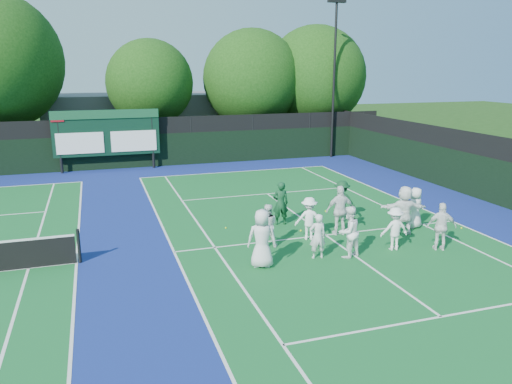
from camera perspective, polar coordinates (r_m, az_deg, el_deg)
name	(u,v)px	position (r m, az deg, el deg)	size (l,w,h in m)	color
ground	(338,244)	(17.43, 9.40, -5.94)	(120.00, 120.00, 0.00)	#18390F
court_apron	(158,254)	(16.65, -11.11, -6.96)	(34.00, 32.00, 0.01)	navy
near_court	(326,235)	(18.26, 7.96, -4.91)	(11.05, 23.85, 0.01)	#125A26
back_fence	(125,146)	(30.87, -14.75, 5.12)	(34.00, 0.08, 3.00)	black
scoreboard	(107,133)	(30.30, -16.71, 6.43)	(6.00, 0.21, 3.55)	black
clubhouse	(171,120)	(39.10, -9.67, 8.12)	(18.00, 6.00, 4.00)	slate
light_pole_right	(335,61)	(33.79, 8.98, 14.56)	(1.20, 0.30, 10.12)	black
tree_c	(152,85)	(34.30, -11.78, 11.88)	(5.66, 5.66, 7.76)	black
tree_d	(254,81)	(35.78, -0.27, 12.55)	(6.82, 6.82, 8.56)	black
tree_e	(317,79)	(37.53, 6.96, 12.69)	(7.27, 7.27, 8.90)	black
tennis_ball_0	(251,239)	(17.66, -0.61, -5.35)	(0.07, 0.07, 0.07)	#CDE41A
tennis_ball_1	(326,211)	(21.17, 7.97, -2.18)	(0.07, 0.07, 0.07)	#CDE41A
tennis_ball_2	(461,228)	(20.33, 22.43, -3.82)	(0.07, 0.07, 0.07)	#CDE41A
tennis_ball_3	(226,228)	(18.85, -3.48, -4.11)	(0.07, 0.07, 0.07)	#CDE41A
tennis_ball_4	(301,231)	(18.57, 5.13, -4.43)	(0.07, 0.07, 0.07)	#CDE41A
player_front_0	(262,238)	(15.05, 0.69, -5.33)	(0.89, 0.58, 1.81)	silver
player_front_1	(318,236)	(15.88, 7.07, -5.04)	(0.54, 0.35, 1.47)	silver
player_front_2	(349,232)	(16.11, 10.55, -4.50)	(0.82, 0.64, 1.68)	white
player_front_3	(394,229)	(17.12, 15.54, -4.07)	(0.94, 0.54, 1.46)	white
player_front_4	(441,227)	(17.54, 20.44, -3.74)	(0.95, 0.40, 1.62)	white
player_back_0	(267,226)	(16.78, 1.29, -3.85)	(0.72, 0.56, 1.48)	white
player_back_1	(309,219)	(17.56, 6.08, -3.04)	(0.99, 0.57, 1.53)	white
player_back_2	(340,211)	(18.16, 9.61, -2.10)	(1.07, 0.45, 1.82)	silver
player_back_3	(404,210)	(18.79, 16.59, -1.99)	(1.67, 0.53, 1.80)	white
player_back_4	(415,208)	(19.66, 17.73, -1.74)	(0.76, 0.49, 1.56)	white
coach_left	(280,203)	(19.11, 2.81, -1.31)	(0.62, 0.40, 1.69)	#103D20
coach_right	(342,201)	(19.76, 9.76, -1.04)	(1.07, 0.61, 1.65)	#0F381C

